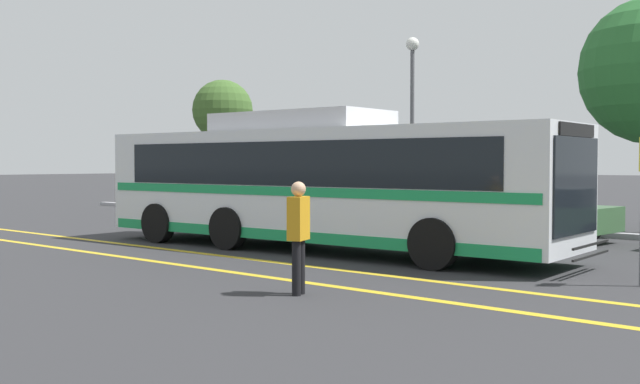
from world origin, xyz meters
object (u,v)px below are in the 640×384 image
at_px(parked_car_0, 211,197).
at_px(parked_car_2, 525,211).
at_px(transit_bus, 319,181).
at_px(street_lamp, 412,97).
at_px(parked_car_1, 334,202).
at_px(pedestrian_0, 298,230).
at_px(tree_1, 223,111).

height_order(parked_car_0, parked_car_2, parked_car_2).
bearing_deg(transit_bus, street_lamp, -164.18).
xyz_separation_m(parked_car_1, pedestrian_0, (7.82, -10.34, 0.24)).
bearing_deg(pedestrian_0, parked_car_0, 32.86).
xyz_separation_m(parked_car_0, pedestrian_0, (14.13, -10.59, 0.30)).
xyz_separation_m(parked_car_2, tree_1, (-18.11, 5.60, 3.77)).
bearing_deg(pedestrian_0, street_lamp, 6.14).
relative_size(parked_car_0, pedestrian_0, 2.59).
xyz_separation_m(transit_bus, pedestrian_0, (3.58, -4.67, -0.61)).
xyz_separation_m(parked_car_2, pedestrian_0, (1.06, -10.14, 0.24)).
height_order(transit_bus, pedestrian_0, transit_bus).
distance_m(parked_car_2, street_lamp, 6.63).
bearing_deg(street_lamp, parked_car_1, -126.89).
relative_size(transit_bus, parked_car_2, 2.55).
xyz_separation_m(parked_car_0, parked_car_1, (6.31, -0.26, 0.06)).
relative_size(transit_bus, parked_car_1, 2.64).
relative_size(transit_bus, parked_car_0, 2.71).
height_order(parked_car_2, street_lamp, street_lamp).
bearing_deg(parked_car_1, tree_1, 59.81).
height_order(pedestrian_0, tree_1, tree_1).
bearing_deg(transit_bus, tree_1, -128.10).
relative_size(transit_bus, street_lamp, 1.98).
bearing_deg(pedestrian_0, parked_car_1, 16.83).
relative_size(pedestrian_0, street_lamp, 0.28).
height_order(parked_car_0, parked_car_1, parked_car_1).
distance_m(street_lamp, tree_1, 13.37).
distance_m(pedestrian_0, street_lamp, 14.31).
distance_m(transit_bus, tree_1, 19.34).
height_order(transit_bus, parked_car_1, transit_bus).
xyz_separation_m(parked_car_0, tree_1, (-5.04, 5.14, 3.82)).
distance_m(parked_car_0, parked_car_2, 13.07).
distance_m(transit_bus, parked_car_1, 7.13).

